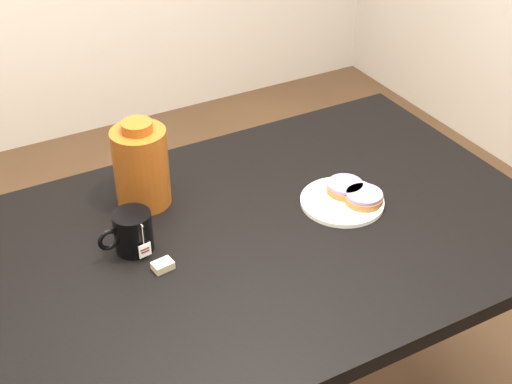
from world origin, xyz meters
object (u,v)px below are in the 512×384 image
table (256,260)px  bagel_package (141,166)px  mug (132,232)px  teabag_pouch (163,266)px  bagel_back (345,187)px  bagel_front (364,197)px  plate (342,201)px

table → bagel_package: bearing=126.3°
table → mug: mug is taller
mug → teabag_pouch: (0.03, -0.10, -0.04)m
table → bagel_back: size_ratio=12.28×
bagel_back → mug: mug is taller
table → bagel_front: (0.29, -0.03, 0.11)m
bagel_front → mug: 0.57m
table → bagel_back: bearing=6.2°
table → teabag_pouch: bearing=-176.7°
table → plate: 0.26m
plate → teabag_pouch: (-0.49, -0.02, 0.00)m
table → mug: (-0.27, 0.08, 0.13)m
teabag_pouch → bagel_package: bearing=77.2°
plate → bagel_back: size_ratio=1.83×
table → bagel_package: size_ratio=6.22×
table → plate: size_ratio=6.72×
bagel_package → mug: bearing=-118.7°
table → bagel_back: bagel_back is taller
bagel_front → bagel_back: bearing=104.8°
bagel_back → plate: bearing=-133.8°
table → bagel_front: bagel_front is taller
plate → teabag_pouch: bearing=-178.0°
mug → teabag_pouch: size_ratio=3.03×
bagel_back → teabag_pouch: bagel_back is taller
teabag_pouch → plate: bearing=2.0°
bagel_package → bagel_back: bearing=-25.7°
table → bagel_package: 0.36m
bagel_back → bagel_package: bagel_package is taller
bagel_back → bagel_front: same height
plate → teabag_pouch: size_ratio=4.63×
bagel_back → bagel_package: 0.51m
plate → mug: (-0.52, 0.08, 0.04)m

